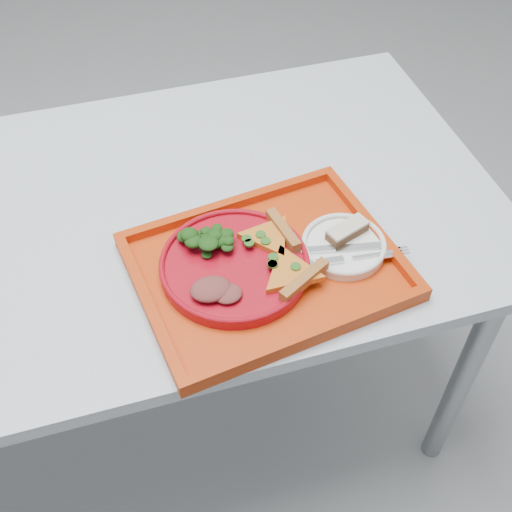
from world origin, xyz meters
TOP-DOWN VIEW (x-y plane):
  - ground at (0.00, 0.00)m, footprint 10.00×10.00m
  - table at (0.00, 0.00)m, footprint 1.60×0.80m
  - tray_main at (0.29, -0.21)m, footprint 0.49×0.41m
  - dinner_plate at (0.23, -0.20)m, footprint 0.26×0.26m
  - side_plate at (0.43, -0.21)m, footprint 0.15×0.15m
  - pizza_slice_a at (0.32, -0.25)m, footprint 0.15×0.16m
  - pizza_slice_b at (0.31, -0.16)m, footprint 0.13×0.12m
  - salad_heap at (0.20, -0.14)m, footprint 0.08×0.07m
  - meat_portion at (0.18, -0.25)m, footprint 0.07×0.06m
  - dessert_bar at (0.44, -0.19)m, footprint 0.08×0.06m
  - knife at (0.43, -0.22)m, footprint 0.18×0.05m
  - fork at (0.43, -0.25)m, footprint 0.19×0.04m

SIDE VIEW (x-z plane):
  - ground at x=0.00m, z-range 0.00..0.00m
  - table at x=0.00m, z-range 0.30..1.05m
  - tray_main at x=0.29m, z-range 0.75..0.76m
  - side_plate at x=0.43m, z-range 0.76..0.78m
  - dinner_plate at x=0.23m, z-range 0.76..0.78m
  - knife at x=0.43m, z-range 0.78..0.78m
  - fork at x=0.43m, z-range 0.78..0.78m
  - dessert_bar at x=0.44m, z-range 0.78..0.80m
  - pizza_slice_a at x=0.32m, z-range 0.78..0.80m
  - pizza_slice_b at x=0.31m, z-range 0.78..0.80m
  - meat_portion at x=0.18m, z-range 0.78..0.80m
  - salad_heap at x=0.20m, z-range 0.78..0.82m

